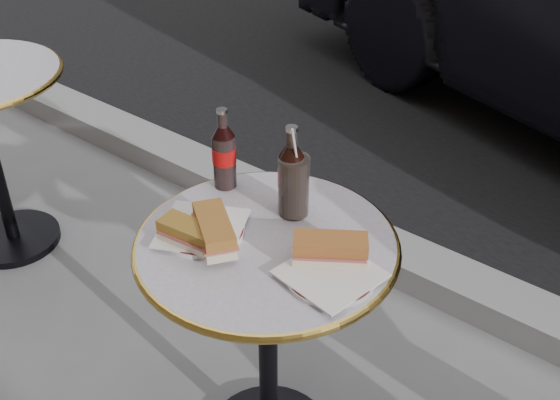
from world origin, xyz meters
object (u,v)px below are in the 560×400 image
Objects in this scene: plate_left at (202,231)px; cola_bottle_left at (224,148)px; plate_right at (330,276)px; cola_glass at (294,186)px; cola_bottle_right at (291,170)px; bistro_table at (268,352)px.

cola_bottle_left reaches higher than plate_left.
plate_right is 0.27m from cola_glass.
cola_glass reaches higher than plate_left.
cola_bottle_left is 0.22m from cola_glass.
plate_right is at bearing -17.48° from cola_bottle_left.
cola_bottle_left reaches higher than cola_glass.
plate_right is 0.84× the size of cola_bottle_right.
bistro_table is at bearing -26.61° from cola_bottle_left.
cola_bottle_right is at bearing 146.32° from plate_right.
cola_bottle_right is (0.11, 0.20, 0.11)m from plate_left.
plate_left is at bearing -171.00° from plate_right.
cola_glass is (0.12, 0.20, 0.07)m from plate_left.
cola_bottle_right is (-0.03, 0.13, 0.48)m from bistro_table.
cola_bottle_right reaches higher than plate_right.
bistro_table is 3.13× the size of cola_bottle_right.
plate_right is 0.89× the size of cola_bottle_left.
plate_left is 0.25m from cola_bottle_right.
plate_left is 0.23m from cola_bottle_left.
plate_left is 0.33m from plate_right.
plate_right is 0.46m from cola_bottle_left.
cola_bottle_right is at bearing 61.18° from plate_left.
bistro_table is 3.63× the size of plate_left.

